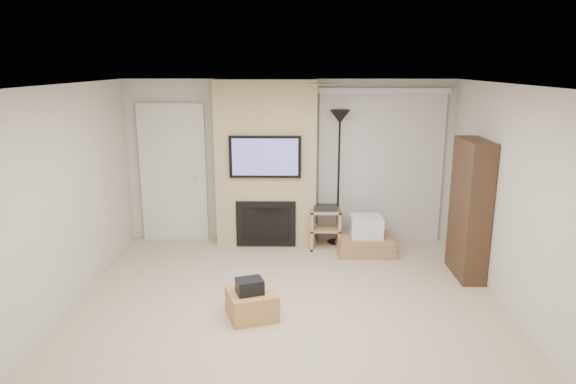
{
  "coord_description": "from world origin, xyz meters",
  "views": [
    {
      "loc": [
        0.09,
        -5.05,
        2.71
      ],
      "look_at": [
        0.0,
        1.2,
        1.15
      ],
      "focal_mm": 32.0,
      "sensor_mm": 36.0,
      "label": 1
    }
  ],
  "objects_px": {
    "av_stand": "(325,226)",
    "box_stack": "(366,239)",
    "ottoman": "(252,304)",
    "bookshelf": "(470,209)",
    "floor_lamp": "(339,140)"
  },
  "relations": [
    {
      "from": "ottoman",
      "to": "floor_lamp",
      "type": "relative_size",
      "value": 0.24
    },
    {
      "from": "floor_lamp",
      "to": "bookshelf",
      "type": "relative_size",
      "value": 1.15
    },
    {
      "from": "box_stack",
      "to": "bookshelf",
      "type": "bearing_deg",
      "value": -33.65
    },
    {
      "from": "av_stand",
      "to": "floor_lamp",
      "type": "bearing_deg",
      "value": 40.57
    },
    {
      "from": "ottoman",
      "to": "floor_lamp",
      "type": "height_order",
      "value": "floor_lamp"
    },
    {
      "from": "bookshelf",
      "to": "floor_lamp",
      "type": "bearing_deg",
      "value": 143.59
    },
    {
      "from": "ottoman",
      "to": "av_stand",
      "type": "xyz_separation_m",
      "value": [
        0.93,
        2.21,
        0.2
      ]
    },
    {
      "from": "ottoman",
      "to": "bookshelf",
      "type": "bearing_deg",
      "value": 23.86
    },
    {
      "from": "floor_lamp",
      "to": "bookshelf",
      "type": "height_order",
      "value": "floor_lamp"
    },
    {
      "from": "ottoman",
      "to": "floor_lamp",
      "type": "bearing_deg",
      "value": 64.69
    },
    {
      "from": "ottoman",
      "to": "box_stack",
      "type": "xyz_separation_m",
      "value": [
        1.51,
        2.01,
        0.06
      ]
    },
    {
      "from": "box_stack",
      "to": "ottoman",
      "type": "bearing_deg",
      "value": -127.01
    },
    {
      "from": "ottoman",
      "to": "bookshelf",
      "type": "distance_m",
      "value": 3.07
    },
    {
      "from": "av_stand",
      "to": "box_stack",
      "type": "height_order",
      "value": "av_stand"
    },
    {
      "from": "av_stand",
      "to": "bookshelf",
      "type": "bearing_deg",
      "value": -29.31
    }
  ]
}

